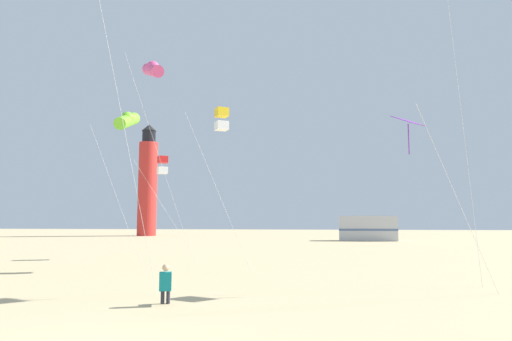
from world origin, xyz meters
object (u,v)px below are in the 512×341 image
Objects in this scene: kite_box_gold at (222,119)px; lighthouse_distant at (148,183)px; kite_flyer_standing at (165,283)px; kite_diamond_violet at (410,127)px; kite_box_scarlet at (163,165)px; kite_tube_rainbow at (153,70)px; kite_tube_lime at (127,120)px; rv_van_silver at (368,228)px.

kite_box_gold is 0.48× the size of lighthouse_distant.
kite_box_gold is (-0.29, 9.42, 6.91)m from kite_flyer_standing.
kite_box_scarlet is at bearing 138.18° from kite_diamond_violet.
kite_tube_rainbow is 0.70× the size of lighthouse_distant.
kite_tube_lime is at bearing 150.08° from kite_diamond_violet.
kite_box_gold is 46.33m from lighthouse_distant.
kite_box_scarlet is (-5.25, 14.94, 5.29)m from kite_flyer_standing.
kite_diamond_violet is 55.41m from lighthouse_distant.
kite_tube_rainbow is at bearing -84.01° from kite_flyer_standing.
kite_box_gold is at bearing -104.84° from kite_flyer_standing.
kite_diamond_violet is at bearing -172.87° from kite_flyer_standing.
kite_box_scarlet is (-12.93, 11.56, 0.23)m from kite_diamond_violet.
lighthouse_distant is at bearing 108.90° from kite_tube_lime.
kite_box_scarlet is at bearing -119.81° from rv_van_silver.
kite_tube_rainbow is (-4.77, 11.44, 10.43)m from kite_flyer_standing.
lighthouse_distant reaches higher than kite_flyer_standing.
kite_box_gold is 7.59m from kite_box_scarlet.
rv_van_silver is (30.63, -11.75, -6.45)m from lighthouse_distant.
kite_diamond_violet is at bearing -37.15° from kite_box_gold.
lighthouse_distant reaches higher than kite_box_scarlet.
kite_tube_lime reaches higher than rv_van_silver.
kite_flyer_standing is at bearing -156.24° from kite_diamond_violet.
kite_tube_lime is 3.28m from kite_tube_rainbow.
kite_tube_lime reaches higher than kite_diamond_violet.
rv_van_silver is (15.51, 28.21, -9.65)m from kite_tube_rainbow.
kite_tube_rainbow is at bearing -115.70° from rv_van_silver.
rv_van_silver is (16.92, 28.30, -6.68)m from kite_tube_lime.
lighthouse_distant is at bearing 119.86° from kite_diamond_violet.
kite_tube_lime is at bearing -71.10° from lighthouse_distant.
kite_tube_lime is at bearing -176.41° from kite_tube_rainbow.
rv_van_silver is (3.07, 36.27, -4.29)m from kite_diamond_violet.
lighthouse_distant reaches higher than kite_tube_lime.
lighthouse_distant is (-14.64, 36.46, 1.93)m from kite_box_scarlet.
kite_tube_rainbow reaches higher than kite_flyer_standing.
kite_flyer_standing is at bearing -67.37° from kite_tube_rainbow.
kite_box_scarlet is at bearing -68.12° from lighthouse_distant.
kite_tube_rainbow reaches higher than kite_box_scarlet.
lighthouse_distant is at bearing 162.12° from rv_van_silver.
kite_diamond_violet is at bearing -41.82° from kite_box_scarlet.
kite_box_scarlet is at bearing 97.80° from kite_tube_rainbow.
kite_box_scarlet reaches higher than kite_diamond_violet.
kite_box_gold is at bearing -24.29° from kite_tube_rainbow.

